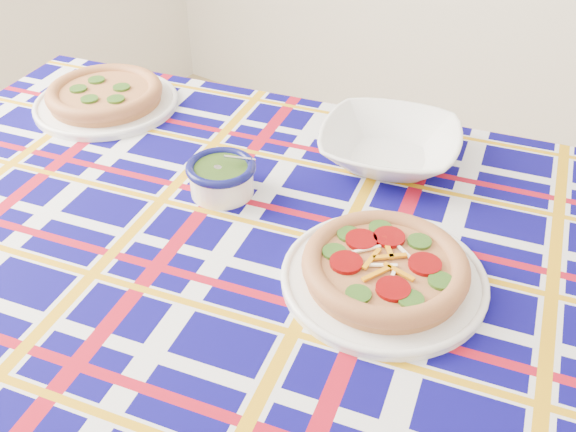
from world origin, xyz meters
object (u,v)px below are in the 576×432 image
Objects in this scene: pesto_bowl at (221,175)px; serving_bowl at (389,146)px; main_focaccia_plate at (385,267)px; dining_table at (280,286)px.

pesto_bowl is 0.34m from serving_bowl.
pesto_bowl is at bearing -125.48° from serving_bowl.
main_focaccia_plate is 1.20× the size of serving_bowl.
serving_bowl is (-0.16, 0.31, 0.00)m from main_focaccia_plate.
pesto_bowl reaches higher than main_focaccia_plate.
serving_bowl is (0.20, 0.27, -0.00)m from pesto_bowl.
pesto_bowl is (-0.18, 0.07, 0.12)m from dining_table.
serving_bowl is (0.01, 0.35, 0.11)m from dining_table.
main_focaccia_plate is 2.56× the size of pesto_bowl.
main_focaccia_plate is 0.36m from pesto_bowl.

